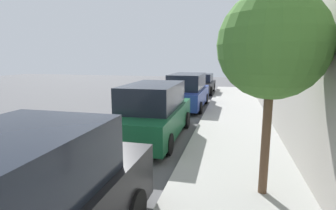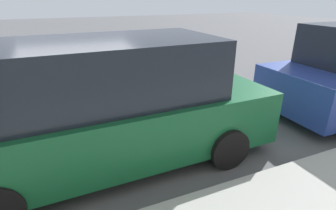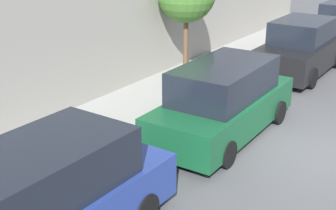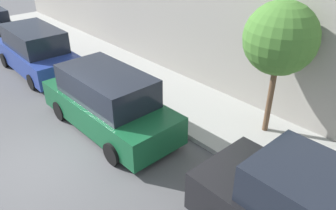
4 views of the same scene
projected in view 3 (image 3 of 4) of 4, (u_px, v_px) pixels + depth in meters
The scene contains 6 objects.
ground_plane at pixel (305, 152), 11.18m from camera, with size 60.00×60.00×0.00m, color #515154.
sidewalk at pixel (140, 107), 13.75m from camera, with size 2.88×32.00×0.15m.
parked_suv_second at pixel (301, 48), 16.93m from camera, with size 2.08×4.81×1.98m.
parked_minivan_third at pixel (224, 101), 11.82m from camera, with size 2.02×4.93×1.90m.
parked_minivan_fourth at pixel (41, 203), 7.44m from camera, with size 2.02×4.92×1.90m.
parking_meter_near at pixel (321, 13), 23.50m from camera, with size 0.11×0.15×1.37m.
Camera 3 is at (-2.94, 10.15, 5.02)m, focal length 50.00 mm.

